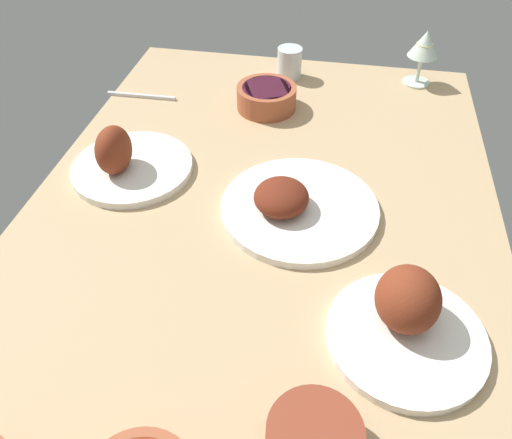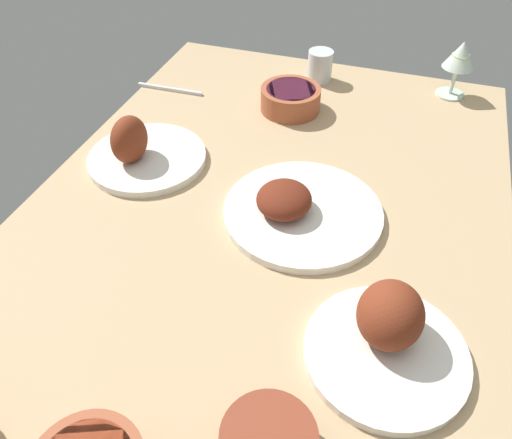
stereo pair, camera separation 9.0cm
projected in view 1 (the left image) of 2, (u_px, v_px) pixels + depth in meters
dining_table at (256, 235)px, 93.31cm from camera, size 140.00×90.00×4.00cm
plate_center_main at (294, 205)px, 93.87cm from camera, size 29.77×29.77×6.77cm
plate_near_viewer at (125, 161)px, 102.12cm from camera, size 24.89×24.89×11.09cm
plate_far_side at (407, 318)px, 73.03cm from camera, size 23.60×23.60×10.81cm
bowl_onions at (267, 97)px, 120.89cm from camera, size 14.37×14.37×5.60cm
bowl_potatoes at (314, 439)px, 60.63cm from camera, size 11.82×11.82×5.39cm
wine_glass at (424, 47)px, 125.45cm from camera, size 7.60×7.60×14.00cm
water_tumbler at (289, 63)px, 132.02cm from camera, size 6.48×6.48×7.94cm
fork_loose at (141, 96)px, 126.47cm from camera, size 1.27×17.73×0.80cm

